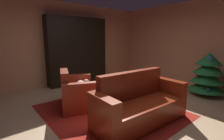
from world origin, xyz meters
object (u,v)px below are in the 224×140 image
(couch_red, at_px, (140,106))
(bottle_on_table, at_px, (118,86))
(armchair_red, at_px, (77,94))
(coffee_table, at_px, (114,91))
(book_stack_on_table, at_px, (116,87))
(decorated_tree, at_px, (207,74))
(bookshelf_unit, at_px, (81,51))

(couch_red, relative_size, bottle_on_table, 6.91)
(armchair_red, relative_size, coffee_table, 1.94)
(book_stack_on_table, distance_m, bottle_on_table, 0.22)
(bottle_on_table, relative_size, decorated_tree, 0.23)
(book_stack_on_table, relative_size, decorated_tree, 0.18)
(decorated_tree, bearing_deg, armchair_red, -116.45)
(coffee_table, height_order, book_stack_on_table, book_stack_on_table)
(couch_red, height_order, coffee_table, couch_red)
(couch_red, bearing_deg, bookshelf_unit, 169.38)
(coffee_table, bearing_deg, bottle_on_table, -12.51)
(bookshelf_unit, height_order, coffee_table, bookshelf_unit)
(couch_red, height_order, book_stack_on_table, couch_red)
(coffee_table, bearing_deg, book_stack_on_table, 104.49)
(armchair_red, bearing_deg, bottle_on_table, 35.20)
(couch_red, bearing_deg, bottle_on_table, -177.79)
(couch_red, relative_size, coffee_table, 3.19)
(book_stack_on_table, bearing_deg, bookshelf_unit, 167.73)
(coffee_table, bearing_deg, decorated_tree, 69.84)
(book_stack_on_table, bearing_deg, decorated_tree, 69.10)
(coffee_table, distance_m, bottle_on_table, 0.24)
(coffee_table, xyz_separation_m, decorated_tree, (0.95, 2.59, 0.19))
(couch_red, bearing_deg, armchair_red, -157.35)
(book_stack_on_table, xyz_separation_m, decorated_tree, (0.97, 2.53, 0.11))
(bookshelf_unit, bearing_deg, bottle_on_table, -13.43)
(armchair_red, xyz_separation_m, bottle_on_table, (0.80, 0.56, 0.26))
(decorated_tree, bearing_deg, coffee_table, -110.16)
(bookshelf_unit, height_order, decorated_tree, bookshelf_unit)
(bookshelf_unit, relative_size, bottle_on_table, 8.15)
(couch_red, height_order, bottle_on_table, couch_red)
(armchair_red, distance_m, book_stack_on_table, 0.92)
(armchair_red, bearing_deg, decorated_tree, 63.55)
(bookshelf_unit, xyz_separation_m, bottle_on_table, (2.68, -0.64, -0.56))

